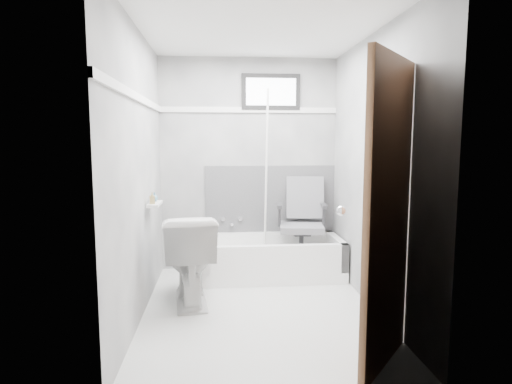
{
  "coord_description": "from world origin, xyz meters",
  "views": [
    {
      "loc": [
        -0.35,
        -3.58,
        1.47
      ],
      "look_at": [
        0.0,
        0.35,
        1.0
      ],
      "focal_mm": 30.0,
      "sensor_mm": 36.0,
      "label": 1
    }
  ],
  "objects": [
    {
      "name": "wall_front",
      "position": [
        0.0,
        -1.3,
        1.2
      ],
      "size": [
        2.0,
        0.02,
        2.4
      ],
      "primitive_type": "cube",
      "color": "slate",
      "rests_on": "floor"
    },
    {
      "name": "backerboard",
      "position": [
        0.25,
        1.29,
        0.8
      ],
      "size": [
        1.5,
        0.02,
        0.78
      ],
      "primitive_type": "cube",
      "color": "#4C4C4F",
      "rests_on": "wall_back"
    },
    {
      "name": "window",
      "position": [
        0.25,
        1.29,
        2.02
      ],
      "size": [
        0.66,
        0.04,
        0.4
      ],
      "primitive_type": null,
      "color": "black",
      "rests_on": "wall_back"
    },
    {
      "name": "bathtub",
      "position": [
        0.23,
        0.93,
        0.21
      ],
      "size": [
        1.5,
        0.7,
        0.42
      ],
      "primitive_type": null,
      "color": "white",
      "rests_on": "floor"
    },
    {
      "name": "trim_back",
      "position": [
        0.0,
        1.29,
        1.82
      ],
      "size": [
        2.0,
        0.02,
        0.06
      ],
      "primitive_type": "cube",
      "color": "white",
      "rests_on": "wall_back"
    },
    {
      "name": "soap_bottle_a",
      "position": [
        -0.94,
        0.27,
        0.97
      ],
      "size": [
        0.05,
        0.05,
        0.11
      ],
      "primitive_type": "imported",
      "rotation": [
        0.0,
        0.0,
        0.16
      ],
      "color": "#99834C",
      "rests_on": "shelf"
    },
    {
      "name": "door",
      "position": [
        0.98,
        -1.28,
        1.0
      ],
      "size": [
        0.78,
        0.78,
        2.0
      ],
      "primitive_type": null,
      "color": "brown",
      "rests_on": "floor"
    },
    {
      "name": "wall_right",
      "position": [
        1.0,
        0.0,
        1.2
      ],
      "size": [
        0.02,
        2.6,
        2.4
      ],
      "primitive_type": "cube",
      "color": "slate",
      "rests_on": "floor"
    },
    {
      "name": "floor",
      "position": [
        0.0,
        0.0,
        0.0
      ],
      "size": [
        2.6,
        2.6,
        0.0
      ],
      "primitive_type": "plane",
      "color": "silver",
      "rests_on": "ground"
    },
    {
      "name": "toilet",
      "position": [
        -0.62,
        0.26,
        0.41
      ],
      "size": [
        0.55,
        0.87,
        0.81
      ],
      "primitive_type": "imported",
      "rotation": [
        0.0,
        0.0,
        3.25
      ],
      "color": "white",
      "rests_on": "floor"
    },
    {
      "name": "pole",
      "position": [
        0.17,
        1.06,
        1.05
      ],
      "size": [
        0.02,
        0.33,
        1.93
      ],
      "primitive_type": "cylinder",
      "rotation": [
        0.16,
        0.0,
        0.0
      ],
      "color": "white",
      "rests_on": "bathtub"
    },
    {
      "name": "wall_back",
      "position": [
        0.0,
        1.3,
        1.2
      ],
      "size": [
        2.0,
        0.02,
        2.4
      ],
      "primitive_type": "cube",
      "color": "slate",
      "rests_on": "floor"
    },
    {
      "name": "trim_left",
      "position": [
        -0.99,
        0.0,
        1.82
      ],
      "size": [
        0.02,
        2.6,
        0.06
      ],
      "primitive_type": "cube",
      "color": "white",
      "rests_on": "wall_left"
    },
    {
      "name": "wall_left",
      "position": [
        -1.0,
        0.0,
        1.2
      ],
      "size": [
        0.02,
        2.6,
        2.4
      ],
      "primitive_type": "cube",
      "color": "slate",
      "rests_on": "floor"
    },
    {
      "name": "office_chair",
      "position": [
        0.56,
        0.98,
        0.6
      ],
      "size": [
        0.62,
        0.62,
        0.96
      ],
      "primitive_type": null,
      "rotation": [
        0.0,
        0.0,
        -0.14
      ],
      "color": "slate",
      "rests_on": "bathtub"
    },
    {
      "name": "ceiling",
      "position": [
        0.0,
        0.0,
        2.4
      ],
      "size": [
        2.6,
        2.6,
        0.0
      ],
      "primitive_type": "plane",
      "rotation": [
        3.14,
        0.0,
        0.0
      ],
      "color": "silver",
      "rests_on": "floor"
    },
    {
      "name": "soap_bottle_b",
      "position": [
        -0.94,
        0.41,
        0.96
      ],
      "size": [
        0.09,
        0.09,
        0.08
      ],
      "primitive_type": "imported",
      "rotation": [
        0.0,
        0.0,
        0.8
      ],
      "color": "teal",
      "rests_on": "shelf"
    },
    {
      "name": "shelf",
      "position": [
        -0.93,
        0.35,
        0.9
      ],
      "size": [
        0.1,
        0.32,
        0.02
      ],
      "primitive_type": "cube",
      "color": "silver",
      "rests_on": "wall_left"
    },
    {
      "name": "faucet",
      "position": [
        -0.2,
        1.27,
        0.55
      ],
      "size": [
        0.26,
        0.1,
        0.16
      ],
      "primitive_type": null,
      "color": "silver",
      "rests_on": "wall_back"
    }
  ]
}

